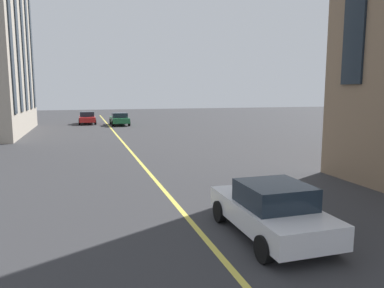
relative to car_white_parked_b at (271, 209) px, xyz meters
The scene contains 4 objects.
lane_centre_line 11.45m from the car_white_parked_b, ahead, with size 80.00×0.16×0.01m.
car_white_parked_b is the anchor object (origin of this frame).
car_green_parked_a 32.90m from the car_white_parked_b, ahead, with size 4.40×1.95×1.37m.
car_red_near 35.74m from the car_white_parked_b, ahead, with size 3.90×1.89×1.40m.
Camera 1 is at (0.92, 2.82, 3.60)m, focal length 33.87 mm.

